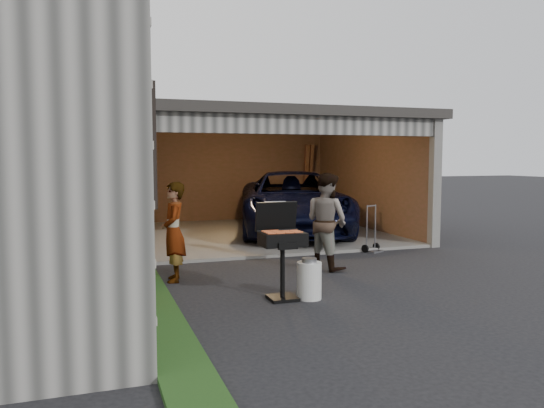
{
  "coord_description": "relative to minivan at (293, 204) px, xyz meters",
  "views": [
    {
      "loc": [
        -2.99,
        -5.88,
        1.9
      ],
      "look_at": [
        -0.21,
        2.18,
        1.15
      ],
      "focal_mm": 35.0,
      "sensor_mm": 36.0,
      "label": 1
    }
  ],
  "objects": [
    {
      "name": "plywood_panel",
      "position": [
        -4.14,
        -5.3,
        -0.23
      ],
      "size": [
        0.26,
        0.95,
        1.05
      ],
      "primitive_type": "cube",
      "rotation": [
        0.0,
        -0.21,
        0.0
      ],
      "color": "brown",
      "rests_on": "ground"
    },
    {
      "name": "ground",
      "position": [
        -1.74,
        -6.25,
        -0.75
      ],
      "size": [
        80.0,
        80.0,
        0.0
      ],
      "primitive_type": "plane",
      "color": "black",
      "rests_on": "ground"
    },
    {
      "name": "man",
      "position": [
        -0.94,
        -3.98,
        0.07
      ],
      "size": [
        0.88,
        0.97,
        1.64
      ],
      "primitive_type": "imported",
      "rotation": [
        0.0,
        0.0,
        1.96
      ],
      "color": "#441F1A",
      "rests_on": "ground"
    },
    {
      "name": "woman",
      "position": [
        -3.53,
        -4.05,
        0.01
      ],
      "size": [
        0.43,
        0.6,
        1.53
      ],
      "primitive_type": "imported",
      "rotation": [
        0.0,
        0.0,
        -1.7
      ],
      "color": "#ABB5D7",
      "rests_on": "ground"
    },
    {
      "name": "bbq_grill",
      "position": [
        -2.33,
        -5.56,
        0.02
      ],
      "size": [
        0.58,
        0.51,
        1.3
      ],
      "color": "black",
      "rests_on": "ground"
    },
    {
      "name": "propane_tank",
      "position": [
        -1.97,
        -5.68,
        -0.5
      ],
      "size": [
        0.4,
        0.4,
        0.5
      ],
      "primitive_type": "cylinder",
      "rotation": [
        0.0,
        0.0,
        -0.22
      ],
      "color": "white",
      "rests_on": "ground"
    },
    {
      "name": "hand_truck",
      "position": [
        0.64,
        -2.79,
        -0.57
      ],
      "size": [
        0.43,
        0.39,
        0.95
      ],
      "rotation": [
        0.0,
        0.0,
        0.38
      ],
      "color": "gray",
      "rests_on": "ground"
    },
    {
      "name": "minivan",
      "position": [
        0.0,
        0.0,
        0.0
      ],
      "size": [
        3.87,
        5.87,
        1.5
      ],
      "primitive_type": "imported",
      "rotation": [
        0.0,
        0.0,
        -0.28
      ],
      "color": "black",
      "rests_on": "ground"
    },
    {
      "name": "groundcover_strip",
      "position": [
        -3.99,
        -7.25,
        -0.72
      ],
      "size": [
        0.5,
        8.0,
        0.06
      ],
      "primitive_type": "cube",
      "color": "#193814",
      "rests_on": "ground"
    },
    {
      "name": "garage",
      "position": [
        -0.98,
        0.55,
        1.12
      ],
      "size": [
        6.8,
        6.3,
        2.9
      ],
      "color": "#605E59",
      "rests_on": "ground"
    }
  ]
}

